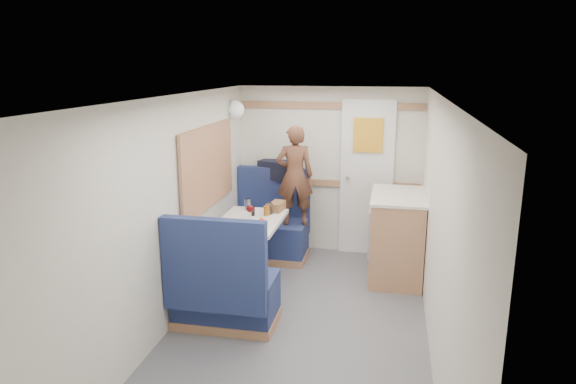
% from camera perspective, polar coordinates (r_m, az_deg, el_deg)
% --- Properties ---
extents(floor, '(4.50, 4.50, 0.00)m').
position_cam_1_polar(floor, '(4.46, 0.66, -16.21)').
color(floor, '#515156').
rests_on(floor, ground).
extents(ceiling, '(4.50, 4.50, 0.00)m').
position_cam_1_polar(ceiling, '(3.87, 0.75, 10.34)').
color(ceiling, silver).
rests_on(ceiling, wall_back).
extents(wall_back, '(2.20, 0.02, 2.00)m').
position_cam_1_polar(wall_back, '(6.21, 4.62, 2.37)').
color(wall_back, silver).
rests_on(wall_back, floor).
extents(wall_left, '(0.02, 4.50, 2.00)m').
position_cam_1_polar(wall_left, '(4.39, -13.58, -2.91)').
color(wall_left, silver).
rests_on(wall_left, floor).
extents(wall_right, '(0.02, 4.50, 2.00)m').
position_cam_1_polar(wall_right, '(4.01, 16.40, -4.72)').
color(wall_right, silver).
rests_on(wall_right, floor).
extents(oak_trim_low, '(2.15, 0.02, 0.08)m').
position_cam_1_polar(oak_trim_low, '(6.22, 4.57, 0.98)').
color(oak_trim_low, '#9C6546').
rests_on(oak_trim_low, wall_back).
extents(oak_trim_high, '(2.15, 0.02, 0.08)m').
position_cam_1_polar(oak_trim_high, '(6.08, 4.74, 9.55)').
color(oak_trim_high, '#9C6546').
rests_on(oak_trim_high, wall_back).
extents(side_window, '(0.04, 1.30, 0.72)m').
position_cam_1_polar(side_window, '(5.21, -8.93, 2.81)').
color(side_window, gray).
rests_on(side_window, wall_left).
extents(rear_door, '(0.62, 0.12, 1.86)m').
position_cam_1_polar(rear_door, '(6.15, 8.74, 1.87)').
color(rear_door, white).
rests_on(rear_door, wall_back).
extents(dinette_table, '(0.62, 0.92, 0.72)m').
position_cam_1_polar(dinette_table, '(5.26, -4.24, -4.68)').
color(dinette_table, white).
rests_on(dinette_table, floor).
extents(bench_far, '(0.90, 0.59, 1.05)m').
position_cam_1_polar(bench_far, '(6.14, -2.01, -4.51)').
color(bench_far, '#18284C').
rests_on(bench_far, floor).
extents(bench_near, '(0.90, 0.59, 1.05)m').
position_cam_1_polar(bench_near, '(4.59, -7.15, -11.20)').
color(bench_near, '#18284C').
rests_on(bench_near, floor).
extents(ledge, '(0.90, 0.14, 0.04)m').
position_cam_1_polar(ledge, '(6.22, -1.51, 1.30)').
color(ledge, '#9C6546').
rests_on(ledge, bench_far).
extents(dome_light, '(0.20, 0.20, 0.20)m').
position_cam_1_polar(dome_light, '(5.93, -5.88, 9.12)').
color(dome_light, white).
rests_on(dome_light, wall_left).
extents(galley_counter, '(0.57, 0.92, 0.92)m').
position_cam_1_polar(galley_counter, '(5.63, 11.94, -4.75)').
color(galley_counter, '#9C6546').
rests_on(galley_counter, floor).
extents(person, '(0.47, 0.36, 1.15)m').
position_cam_1_polar(person, '(5.80, 0.75, 1.84)').
color(person, brown).
rests_on(person, bench_far).
extents(duffel_bag, '(0.51, 0.36, 0.22)m').
position_cam_1_polar(duffel_bag, '(6.18, -1.08, 2.47)').
color(duffel_bag, black).
rests_on(duffel_bag, ledge).
extents(tray, '(0.33, 0.38, 0.02)m').
position_cam_1_polar(tray, '(5.00, -4.32, -3.73)').
color(tray, white).
rests_on(tray, dinette_table).
extents(orange_fruit, '(0.07, 0.07, 0.07)m').
position_cam_1_polar(orange_fruit, '(4.97, -2.95, -3.27)').
color(orange_fruit, '#DC4B09').
rests_on(orange_fruit, tray).
extents(cheese_block, '(0.12, 0.09, 0.04)m').
position_cam_1_polar(cheese_block, '(5.04, -5.18, -3.23)').
color(cheese_block, '#EFD98A').
rests_on(cheese_block, tray).
extents(wine_glass, '(0.08, 0.08, 0.17)m').
position_cam_1_polar(wine_glass, '(5.12, -4.24, -1.93)').
color(wine_glass, white).
rests_on(wine_glass, dinette_table).
extents(tumbler_left, '(0.07, 0.07, 0.11)m').
position_cam_1_polar(tumbler_left, '(4.91, -7.55, -3.60)').
color(tumbler_left, silver).
rests_on(tumbler_left, dinette_table).
extents(tumbler_mid, '(0.07, 0.07, 0.11)m').
position_cam_1_polar(tumbler_mid, '(5.58, -4.54, -1.33)').
color(tumbler_mid, silver).
rests_on(tumbler_mid, dinette_table).
extents(tumbler_right, '(0.07, 0.07, 0.12)m').
position_cam_1_polar(tumbler_right, '(5.38, -2.10, -1.86)').
color(tumbler_right, white).
rests_on(tumbler_right, dinette_table).
extents(beer_glass, '(0.06, 0.06, 0.10)m').
position_cam_1_polar(beer_glass, '(5.33, -2.38, -2.09)').
color(beer_glass, '#8E5414').
rests_on(beer_glass, dinette_table).
extents(pepper_grinder, '(0.04, 0.04, 0.10)m').
position_cam_1_polar(pepper_grinder, '(5.33, -3.91, -2.13)').
color(pepper_grinder, black).
rests_on(pepper_grinder, dinette_table).
extents(bread_loaf, '(0.15, 0.24, 0.10)m').
position_cam_1_polar(bread_loaf, '(5.50, -1.22, -1.60)').
color(bread_loaf, olive).
rests_on(bread_loaf, dinette_table).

